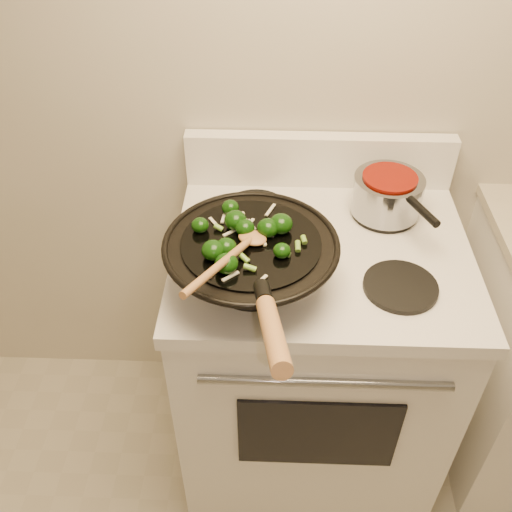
{
  "coord_description": "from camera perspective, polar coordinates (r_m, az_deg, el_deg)",
  "views": [
    {
      "loc": [
        -0.25,
        0.02,
        1.88
      ],
      "look_at": [
        -0.29,
        1.0,
        1.03
      ],
      "focal_mm": 40.0,
      "sensor_mm": 36.0,
      "label": 1
    }
  ],
  "objects": [
    {
      "name": "wooden_spoon",
      "position": [
        1.23,
        -2.12,
        0.36
      ],
      "size": [
        0.17,
        0.29,
        0.08
      ],
      "color": "#A77341",
      "rests_on": "wok"
    },
    {
      "name": "wok",
      "position": [
        1.33,
        -0.47,
        -0.48
      ],
      "size": [
        0.41,
        0.68,
        0.27
      ],
      "color": "black",
      "rests_on": "stove"
    },
    {
      "name": "stove",
      "position": [
        1.83,
        5.55,
        -9.84
      ],
      "size": [
        0.78,
        0.67,
        1.08
      ],
      "color": "white",
      "rests_on": "ground"
    },
    {
      "name": "stirfry",
      "position": [
        1.29,
        -1.38,
        2.25
      ],
      "size": [
        0.27,
        0.29,
        0.05
      ],
      "color": "black",
      "rests_on": "wok"
    },
    {
      "name": "saucepan",
      "position": [
        1.61,
        13.03,
        6.05
      ],
      "size": [
        0.19,
        0.29,
        0.11
      ],
      "color": "gray",
      "rests_on": "stove"
    }
  ]
}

